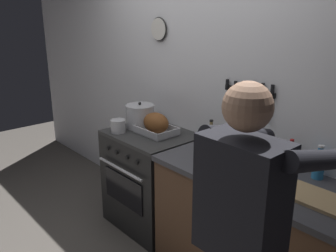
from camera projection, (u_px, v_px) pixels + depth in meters
The scene contains 11 objects.
wall_back at pixel (199, 87), 3.10m from camera, with size 6.00×0.13×2.60m.
stove at pixel (152, 179), 3.28m from camera, with size 0.76×0.67×0.90m.
person_cook at pixel (242, 234), 1.63m from camera, with size 0.51×0.63×1.66m.
roasting_pan at pixel (156, 124), 3.10m from camera, with size 0.35×0.26×0.19m.
stock_pot at pixel (140, 116), 3.28m from camera, with size 0.26×0.26×0.24m.
saucepan at pixel (118, 126), 3.15m from camera, with size 0.13×0.13×0.11m.
cutting_board at pixel (316, 198), 2.03m from camera, with size 0.36×0.24×0.02m, color tan.
bottle_vinegar at pixel (211, 135), 2.82m from camera, with size 0.06×0.06×0.22m.
bottle_olive_oil at pixel (235, 145), 2.54m from camera, with size 0.07×0.07×0.28m.
bottle_soy_sauce at pixel (290, 157), 2.40m from camera, with size 0.05×0.05×0.21m.
bottle_dish_soap at pixel (319, 165), 2.27m from camera, with size 0.07×0.07×0.22m.
Camera 1 is at (2.11, -0.88, 1.92)m, focal length 38.21 mm.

